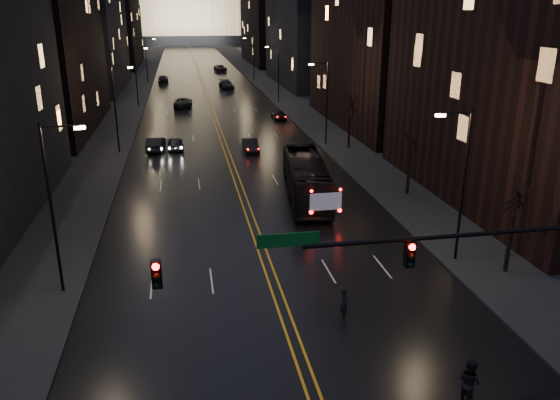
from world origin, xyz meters
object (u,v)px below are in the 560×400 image
pedestrian_a (344,303)px  pedestrian_b (470,382)px  bus (306,178)px  receding_car_a (251,145)px  oncoming_car_b (156,144)px  oncoming_car_a (175,143)px  traffic_signal (469,261)px

pedestrian_a → pedestrian_b: (2.85, -6.60, 0.14)m
bus → receding_car_a: bus is taller
oncoming_car_b → pedestrian_a: 36.99m
bus → pedestrian_b: size_ratio=6.20×
oncoming_car_a → oncoming_car_b: size_ratio=0.90×
oncoming_car_a → receding_car_a: bearing=162.6°
traffic_signal → receding_car_a: (-3.41, 38.63, -4.43)m
pedestrian_a → bus: bearing=-8.1°
oncoming_car_a → oncoming_car_b: bearing=0.1°
traffic_signal → oncoming_car_a: traffic_signal is taller
pedestrian_a → pedestrian_b: size_ratio=0.85×
oncoming_car_b → pedestrian_a: bearing=111.0°
bus → oncoming_car_b: bus is taller
traffic_signal → oncoming_car_b: 42.92m
pedestrian_a → traffic_signal: bearing=-148.7°
oncoming_car_a → receding_car_a: 8.05m
receding_car_a → traffic_signal: bearing=-84.7°
oncoming_car_b → receding_car_a: size_ratio=1.11×
traffic_signal → pedestrian_a: (-3.19, 5.00, -4.28)m
oncoming_car_b → pedestrian_a: (10.00, -35.61, 0.07)m
receding_car_a → oncoming_car_b: bearing=168.8°
pedestrian_b → bus: bearing=-12.7°
bus → oncoming_car_a: size_ratio=2.92×
pedestrian_b → oncoming_car_b: bearing=2.6°
oncoming_car_a → pedestrian_a: size_ratio=2.50×
receding_car_a → bus: bearing=-81.4°
traffic_signal → pedestrian_b: 4.45m
traffic_signal → receding_car_a: bearing=95.0°
traffic_signal → bus: bearing=92.7°
receding_car_a → pedestrian_b: 40.35m
oncoming_car_a → receding_car_a: oncoming_car_a is taller
pedestrian_a → oncoming_car_a: bearing=11.4°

